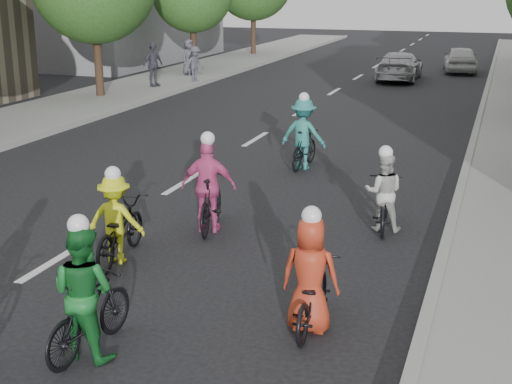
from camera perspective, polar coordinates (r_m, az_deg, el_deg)
The scene contains 15 objects.
ground at distance 12.29m, azimuth -15.70°, elevation -5.26°, with size 120.00×120.00×0.00m, color black.
sidewalk_left at distance 24.65m, azimuth -17.95°, elevation 5.51°, with size 4.00×80.00×0.15m, color gray.
curb_left at distance 23.54m, azimuth -14.14°, elevation 5.36°, with size 0.18×80.00×0.18m, color #999993.
curb_right at distance 19.76m, azimuth 16.79°, elevation 3.10°, with size 0.18×80.00×0.18m, color #999993.
cyclist_0 at distance 8.99m, azimuth -13.43°, elevation -8.55°, with size 0.87×1.71×1.82m.
cyclist_1 at distance 11.84m, azimuth -11.00°, elevation -2.70°, with size 1.02×1.98×1.62m.
cyclist_2 at distance 9.43m, azimuth 4.42°, elevation -7.54°, with size 0.78×1.68×1.71m.
cyclist_3 at distance 13.03m, azimuth -3.70°, elevation -0.22°, with size 1.07×1.80×1.87m.
cyclist_4 at distance 13.35m, azimuth 10.19°, elevation -0.59°, with size 0.82×1.78×1.60m.
cyclist_5 at distance 17.47m, azimuth 3.83°, elevation 4.25°, with size 1.17×1.66×1.88m.
follow_car_lead at distance 34.33m, azimuth 11.40°, elevation 9.85°, with size 1.84×4.52×1.31m, color #B0AFB4.
follow_car_trail at distance 38.13m, azimuth 16.04°, elevation 10.18°, with size 1.57×3.90×1.33m, color silver.
spectator_0 at distance 32.25m, azimuth -4.89°, elevation 10.17°, with size 1.00×0.57×1.54m, color #4C4A57.
spectator_1 at distance 30.84m, azimuth -8.24°, elevation 10.06°, with size 1.08×0.45×1.84m, color #454551.
spectator_2 at distance 34.59m, azimuth -5.37°, elevation 10.69°, with size 0.81×0.53×1.67m, color #4E4B58.
Camera 1 is at (6.75, -9.27, 4.42)m, focal length 50.00 mm.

